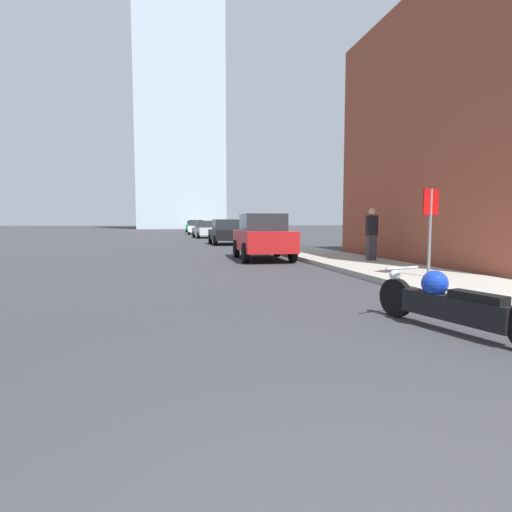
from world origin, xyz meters
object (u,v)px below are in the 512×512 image
Objects in this scene: parked_car_red at (263,237)px; parked_car_black at (226,232)px; parked_car_white at (196,227)px; pedestrian at (372,233)px; motorcycle at (450,303)px; parked_car_green at (192,226)px; stop_sign at (430,217)px; parked_car_silver at (205,229)px.

parked_car_red reaches higher than parked_car_black.
parked_car_white is (-0.12, 33.62, -0.02)m from parked_car_red.
pedestrian reaches higher than parked_car_black.
motorcycle is 0.60× the size of parked_car_green.
stop_sign is (2.56, -40.25, 0.69)m from parked_car_white.
pedestrian is (3.24, -25.19, 0.26)m from parked_car_silver.
parked_car_red is (0.00, 10.44, 0.50)m from motorcycle.
motorcycle is 1.21× the size of stop_sign.
parked_car_red is 7.09m from stop_sign.
parked_car_red is 33.62m from parked_car_white.
parked_car_silver is at bearing 89.78° from parked_car_black.
motorcycle is 10.45m from parked_car_red.
parked_car_red is at bearing -94.91° from parked_car_silver.
stop_sign is at bearing -81.38° from parked_car_white.
parked_car_green is at bearing 84.13° from parked_car_silver.
pedestrian is at bearing 54.26° from motorcycle.
parked_car_silver is 11.09m from parked_car_white.
pedestrian is at bearing 80.21° from stop_sign.
parked_car_green is 2.02× the size of stop_sign.
parked_car_silver is (-0.12, 22.53, -0.09)m from parked_car_red.
parked_car_white is at bearing 95.11° from pedestrian.
parked_car_red is at bearing -84.35° from parked_car_green.
parked_car_green is (0.02, 35.18, 0.07)m from parked_car_black.
parked_car_white is (-0.26, 22.73, 0.05)m from parked_car_black.
stop_sign is 4.06m from pedestrian.
pedestrian reaches higher than parked_car_white.
motorcycle is at bearing -95.01° from parked_car_silver.
stop_sign reaches higher than parked_car_black.
parked_car_white is 0.96× the size of parked_car_green.
parked_car_silver reaches higher than motorcycle.
parked_car_black is at bearing -93.95° from parked_car_silver.
parked_car_red is 0.97× the size of parked_car_green.
parked_car_red reaches higher than parked_car_green.
stop_sign is at bearing -67.62° from parked_car_red.
parked_car_green is (0.28, 12.45, 0.02)m from parked_car_white.
pedestrian is at bearing -79.91° from parked_car_white.
motorcycle is 44.06m from parked_car_white.
parked_car_black reaches higher than motorcycle.
motorcycle is 0.62× the size of parked_car_red.
parked_car_black is at bearing 97.48° from stop_sign.
parked_car_red reaches higher than parked_car_white.
pedestrian is at bearing -38.20° from parked_car_red.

